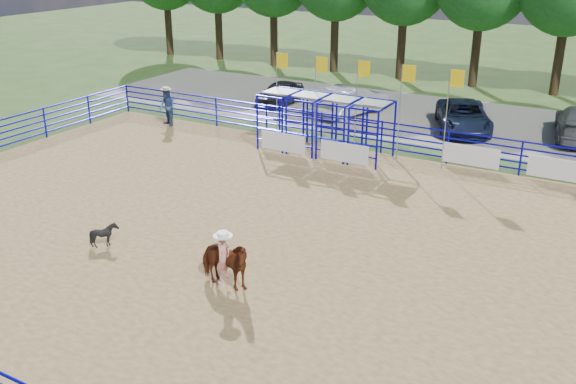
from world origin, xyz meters
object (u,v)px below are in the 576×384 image
object	(u,v)px
spectator_cowboy	(167,107)
car_b	(351,100)
horse_and_rider	(224,260)
calf	(104,235)
car_c	(463,116)
car_a	(280,93)

from	to	relation	value
spectator_cowboy	car_b	bearing A→B (deg)	42.53
horse_and_rider	spectator_cowboy	size ratio (longest dim) A/B	1.19
calf	car_c	distance (m)	19.52
horse_and_rider	calf	bearing A→B (deg)	176.85
spectator_cowboy	car_a	distance (m)	7.22
car_b	car_c	distance (m)	6.18
spectator_cowboy	car_b	xyz separation A→B (m)	(7.25, 6.65, -0.20)
calf	car_a	world-z (taller)	car_a
calf	car_a	xyz separation A→B (m)	(-4.37, 18.52, 0.27)
horse_and_rider	car_c	distance (m)	18.81
calf	car_c	xyz separation A→B (m)	(6.26, 18.48, 0.31)
spectator_cowboy	calf	bearing A→B (deg)	-58.89
calf	car_c	world-z (taller)	car_c
car_a	car_b	size ratio (longest dim) A/B	0.82
car_a	car_b	world-z (taller)	car_b
car_c	car_a	bearing A→B (deg)	158.35
calf	car_b	xyz separation A→B (m)	(0.08, 18.52, 0.39)
spectator_cowboy	car_c	bearing A→B (deg)	26.23
horse_and_rider	car_c	bearing A→B (deg)	85.30
calf	car_c	bearing A→B (deg)	-18.30
spectator_cowboy	car_c	xyz separation A→B (m)	(13.42, 6.61, -0.27)
car_a	calf	bearing A→B (deg)	-80.03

